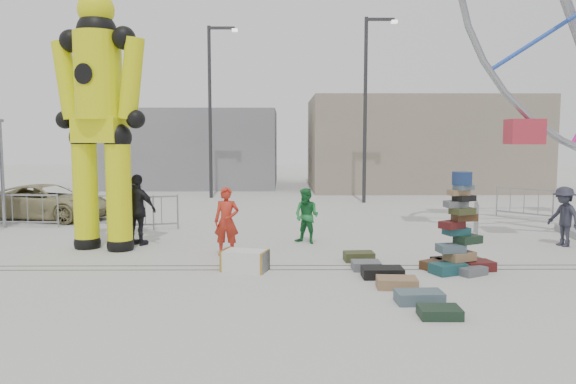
{
  "coord_description": "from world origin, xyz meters",
  "views": [
    {
      "loc": [
        -0.56,
        -11.57,
        2.97
      ],
      "look_at": [
        -0.44,
        2.14,
        1.58
      ],
      "focal_mm": 35.0,
      "sensor_mm": 36.0,
      "label": 1
    }
  ],
  "objects_px": {
    "pedestrian_grey": "(564,216)",
    "pedestrian_green": "(307,216)",
    "barricade_dummy_b": "(124,212)",
    "barricade_wheel_front": "(476,219)",
    "pedestrian_red": "(227,221)",
    "lamp_post_left": "(212,103)",
    "steamer_trunk": "(245,261)",
    "barricade_dummy_c": "(145,213)",
    "lamp_post_right": "(367,100)",
    "barricade_wheel_back": "(524,203)",
    "barricade_dummy_a": "(27,210)",
    "parked_suv": "(47,202)",
    "suitcase_tower": "(458,243)",
    "pedestrian_black": "(138,210)",
    "crash_test_dummy": "(99,112)"
  },
  "relations": [
    {
      "from": "lamp_post_right",
      "to": "barricade_wheel_front",
      "type": "relative_size",
      "value": 4.0
    },
    {
      "from": "lamp_post_right",
      "to": "pedestrian_red",
      "type": "xyz_separation_m",
      "value": [
        -5.06,
        -10.85,
        -3.63
      ]
    },
    {
      "from": "barricade_dummy_c",
      "to": "pedestrian_green",
      "type": "relative_size",
      "value": 1.31
    },
    {
      "from": "suitcase_tower",
      "to": "barricade_dummy_c",
      "type": "relative_size",
      "value": 1.09
    },
    {
      "from": "barricade_dummy_a",
      "to": "pedestrian_grey",
      "type": "distance_m",
      "value": 16.09
    },
    {
      "from": "barricade_wheel_back",
      "to": "pedestrian_black",
      "type": "height_order",
      "value": "pedestrian_black"
    },
    {
      "from": "steamer_trunk",
      "to": "lamp_post_left",
      "type": "bearing_deg",
      "value": 116.09
    },
    {
      "from": "barricade_dummy_a",
      "to": "barricade_dummy_b",
      "type": "bearing_deg",
      "value": -4.27
    },
    {
      "from": "suitcase_tower",
      "to": "pedestrian_red",
      "type": "relative_size",
      "value": 1.28
    },
    {
      "from": "lamp_post_right",
      "to": "barricade_dummy_a",
      "type": "bearing_deg",
      "value": -151.09
    },
    {
      "from": "lamp_post_right",
      "to": "lamp_post_left",
      "type": "xyz_separation_m",
      "value": [
        -7.0,
        2.0,
        0.0
      ]
    },
    {
      "from": "steamer_trunk",
      "to": "barricade_dummy_c",
      "type": "distance_m",
      "value": 6.34
    },
    {
      "from": "barricade_dummy_b",
      "to": "pedestrian_green",
      "type": "relative_size",
      "value": 1.31
    },
    {
      "from": "pedestrian_red",
      "to": "barricade_dummy_c",
      "type": "bearing_deg",
      "value": 132.32
    },
    {
      "from": "steamer_trunk",
      "to": "barricade_wheel_front",
      "type": "bearing_deg",
      "value": 47.49
    },
    {
      "from": "lamp_post_right",
      "to": "suitcase_tower",
      "type": "xyz_separation_m",
      "value": [
        0.19,
        -12.46,
        -3.87
      ]
    },
    {
      "from": "barricade_dummy_b",
      "to": "barricade_wheel_front",
      "type": "height_order",
      "value": "same"
    },
    {
      "from": "suitcase_tower",
      "to": "pedestrian_grey",
      "type": "xyz_separation_m",
      "value": [
        3.67,
        2.7,
        0.19
      ]
    },
    {
      "from": "parked_suv",
      "to": "steamer_trunk",
      "type": "bearing_deg",
      "value": -122.8
    },
    {
      "from": "lamp_post_left",
      "to": "pedestrian_black",
      "type": "xyz_separation_m",
      "value": [
        -0.58,
        -11.55,
        -3.52
      ]
    },
    {
      "from": "lamp_post_left",
      "to": "pedestrian_black",
      "type": "relative_size",
      "value": 4.15
    },
    {
      "from": "crash_test_dummy",
      "to": "pedestrian_red",
      "type": "xyz_separation_m",
      "value": [
        3.3,
        -0.77,
        -2.72
      ]
    },
    {
      "from": "barricade_wheel_front",
      "to": "parked_suv",
      "type": "height_order",
      "value": "parked_suv"
    },
    {
      "from": "barricade_wheel_front",
      "to": "pedestrian_grey",
      "type": "xyz_separation_m",
      "value": [
        1.94,
        -1.18,
        0.25
      ]
    },
    {
      "from": "suitcase_tower",
      "to": "pedestrian_red",
      "type": "xyz_separation_m",
      "value": [
        -5.25,
        1.62,
        0.24
      ]
    },
    {
      "from": "lamp_post_left",
      "to": "barricade_wheel_front",
      "type": "height_order",
      "value": "lamp_post_left"
    },
    {
      "from": "barricade_dummy_b",
      "to": "barricade_wheel_front",
      "type": "bearing_deg",
      "value": 3.61
    },
    {
      "from": "crash_test_dummy",
      "to": "pedestrian_black",
      "type": "xyz_separation_m",
      "value": [
        0.77,
        0.53,
        -2.6
      ]
    },
    {
      "from": "pedestrian_red",
      "to": "pedestrian_grey",
      "type": "xyz_separation_m",
      "value": [
        8.92,
        1.08,
        -0.05
      ]
    },
    {
      "from": "steamer_trunk",
      "to": "barricade_wheel_back",
      "type": "xyz_separation_m",
      "value": [
        9.46,
        7.75,
        0.32
      ]
    },
    {
      "from": "lamp_post_left",
      "to": "barricade_dummy_c",
      "type": "bearing_deg",
      "value": -96.05
    },
    {
      "from": "pedestrian_grey",
      "to": "pedestrian_green",
      "type": "bearing_deg",
      "value": -110.36
    },
    {
      "from": "barricade_dummy_b",
      "to": "pedestrian_black",
      "type": "distance_m",
      "value": 2.84
    },
    {
      "from": "steamer_trunk",
      "to": "pedestrian_black",
      "type": "xyz_separation_m",
      "value": [
        -3.08,
        2.92,
        0.74
      ]
    },
    {
      "from": "barricade_dummy_b",
      "to": "pedestrian_green",
      "type": "bearing_deg",
      "value": -10.19
    },
    {
      "from": "barricade_wheel_front",
      "to": "barricade_wheel_back",
      "type": "xyz_separation_m",
      "value": [
        3.05,
        3.86,
        0.0
      ]
    },
    {
      "from": "barricade_wheel_front",
      "to": "barricade_dummy_b",
      "type": "bearing_deg",
      "value": 98.26
    },
    {
      "from": "barricade_dummy_b",
      "to": "pedestrian_red",
      "type": "xyz_separation_m",
      "value": [
        3.63,
        -3.87,
        0.3
      ]
    },
    {
      "from": "lamp_post_left",
      "to": "steamer_trunk",
      "type": "bearing_deg",
      "value": -80.18
    },
    {
      "from": "barricade_wheel_front",
      "to": "pedestrian_green",
      "type": "height_order",
      "value": "pedestrian_green"
    },
    {
      "from": "parked_suv",
      "to": "pedestrian_grey",
      "type": "bearing_deg",
      "value": -94.54
    },
    {
      "from": "pedestrian_red",
      "to": "pedestrian_green",
      "type": "relative_size",
      "value": 1.12
    },
    {
      "from": "lamp_post_left",
      "to": "steamer_trunk",
      "type": "xyz_separation_m",
      "value": [
        2.5,
        -14.47,
        -4.26
      ]
    },
    {
      "from": "suitcase_tower",
      "to": "pedestrian_green",
      "type": "height_order",
      "value": "suitcase_tower"
    },
    {
      "from": "crash_test_dummy",
      "to": "pedestrian_green",
      "type": "height_order",
      "value": "crash_test_dummy"
    },
    {
      "from": "barricade_dummy_b",
      "to": "pedestrian_grey",
      "type": "bearing_deg",
      "value": -0.32
    },
    {
      "from": "lamp_post_left",
      "to": "pedestrian_red",
      "type": "bearing_deg",
      "value": -81.4
    },
    {
      "from": "lamp_post_left",
      "to": "pedestrian_green",
      "type": "bearing_deg",
      "value": -70.59
    },
    {
      "from": "lamp_post_left",
      "to": "crash_test_dummy",
      "type": "xyz_separation_m",
      "value": [
        -1.35,
        -12.08,
        -0.92
      ]
    },
    {
      "from": "barricade_wheel_back",
      "to": "pedestrian_green",
      "type": "bearing_deg",
      "value": -104.88
    }
  ]
}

